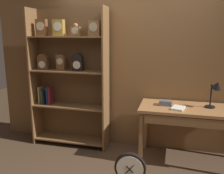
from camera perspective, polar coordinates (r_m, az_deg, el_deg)
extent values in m
cube|color=brown|center=(3.90, 5.68, 4.57)|extent=(4.80, 0.05, 2.60)
cube|color=brown|center=(4.26, -17.53, 2.09)|extent=(0.02, 0.34, 2.22)
cube|color=brown|center=(3.77, -1.47, 1.39)|extent=(0.03, 0.34, 2.22)
cube|color=brown|center=(4.12, -9.05, 2.19)|extent=(1.25, 0.01, 2.22)
cube|color=brown|center=(4.27, -9.48, -11.79)|extent=(1.20, 0.33, 0.02)
cube|color=brown|center=(4.08, -9.76, -4.36)|extent=(1.20, 0.33, 0.02)
cube|color=brown|center=(3.95, -10.06, 3.68)|extent=(1.20, 0.33, 0.02)
cube|color=brown|center=(3.91, -10.36, 11.41)|extent=(1.20, 0.33, 0.02)
cube|color=brown|center=(4.11, -16.07, 13.14)|extent=(0.17, 0.09, 0.26)
cylinder|color=#C6B78C|center=(4.07, -16.43, 13.43)|extent=(0.13, 0.01, 0.13)
cube|color=brown|center=(4.14, -15.71, 4.98)|extent=(0.17, 0.09, 0.15)
cylinder|color=brown|center=(4.13, -15.79, 6.34)|extent=(0.17, 0.09, 0.17)
cylinder|color=silver|center=(4.10, -16.04, 5.06)|extent=(0.11, 0.01, 0.11)
cube|color=#B28C38|center=(3.97, -12.31, 13.31)|extent=(0.17, 0.10, 0.25)
cylinder|color=silver|center=(3.93, -12.67, 13.60)|extent=(0.13, 0.01, 0.13)
cube|color=brown|center=(4.00, -11.79, 5.66)|extent=(0.14, 0.09, 0.25)
cylinder|color=#C6B78C|center=(3.96, -12.11, 5.86)|extent=(0.10, 0.01, 0.10)
cube|color=olive|center=(3.85, -8.43, 12.66)|extent=(0.14, 0.07, 0.14)
sphere|color=olive|center=(3.85, -8.47, 13.99)|extent=(0.07, 0.07, 0.07)
cylinder|color=#C6B78C|center=(3.81, -8.67, 12.83)|extent=(0.11, 0.01, 0.11)
cube|color=black|center=(3.86, -7.97, 4.99)|extent=(0.16, 0.09, 0.17)
cylinder|color=black|center=(3.85, -8.02, 6.66)|extent=(0.16, 0.09, 0.16)
cylinder|color=silver|center=(3.82, -8.26, 5.10)|extent=(0.12, 0.01, 0.12)
cube|color=olive|center=(3.76, -4.09, 13.46)|extent=(0.17, 0.10, 0.23)
cylinder|color=#C6B78C|center=(3.71, -4.38, 13.76)|extent=(0.13, 0.01, 0.13)
cube|color=tan|center=(4.29, -16.32, -1.75)|extent=(0.03, 0.13, 0.28)
cube|color=#236638|center=(4.27, -15.75, -2.22)|extent=(0.03, 0.12, 0.22)
cube|color=black|center=(4.23, -15.25, -2.32)|extent=(0.02, 0.16, 0.22)
cube|color=navy|center=(4.21, -14.60, -1.92)|extent=(0.02, 0.12, 0.28)
cube|color=maroon|center=(4.18, -14.08, -1.88)|extent=(0.03, 0.15, 0.30)
cube|color=#9E6B3D|center=(3.59, 17.28, -4.80)|extent=(1.33, 0.66, 0.04)
cube|color=olive|center=(3.49, 6.70, -12.02)|extent=(0.05, 0.05, 0.78)
cube|color=olive|center=(4.00, 7.79, -8.79)|extent=(0.05, 0.05, 0.78)
cube|color=brown|center=(3.33, 17.42, -7.81)|extent=(1.13, 0.03, 0.12)
cylinder|color=black|center=(3.67, 21.82, -4.29)|extent=(0.14, 0.14, 0.02)
cylinder|color=black|center=(3.63, 22.03, -1.80)|extent=(0.02, 0.02, 0.31)
cone|color=black|center=(3.56, 23.28, 0.39)|extent=(0.17, 0.19, 0.14)
cube|color=#595960|center=(3.59, 12.34, -3.63)|extent=(0.17, 0.13, 0.07)
cube|color=silver|center=(3.46, 15.15, -4.74)|extent=(0.21, 0.25, 0.02)
cylinder|color=black|center=(3.13, 4.27, -18.24)|extent=(0.38, 0.06, 0.38)
cylinder|color=silver|center=(3.10, 4.15, -18.55)|extent=(0.33, 0.01, 0.33)
cube|color=black|center=(3.10, 4.14, -18.59)|extent=(0.09, 0.01, 0.09)
cube|color=black|center=(3.09, 4.13, -18.59)|extent=(0.11, 0.01, 0.13)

